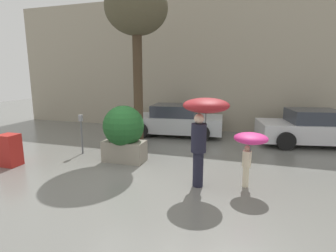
{
  "coord_description": "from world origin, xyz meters",
  "views": [
    {
      "loc": [
        2.88,
        -5.59,
        2.52
      ],
      "look_at": [
        0.63,
        1.6,
        1.05
      ],
      "focal_mm": 28.0,
      "sensor_mm": 36.0,
      "label": 1
    }
  ],
  "objects": [
    {
      "name": "ground_plane",
      "position": [
        0.0,
        0.0,
        0.0
      ],
      "size": [
        40.0,
        40.0,
        0.0
      ],
      "primitive_type": "plane",
      "color": "slate"
    },
    {
      "name": "person_adult",
      "position": [
        1.94,
        0.09,
        1.6
      ],
      "size": [
        1.02,
        1.02,
        2.03
      ],
      "rotation": [
        0.0,
        0.0,
        0.53
      ],
      "color": "#1E1E2D",
      "rests_on": "ground"
    },
    {
      "name": "parking_meter",
      "position": [
        -2.25,
        1.44,
        0.92
      ],
      "size": [
        0.14,
        0.14,
        1.27
      ],
      "color": "#595B60",
      "rests_on": "ground"
    },
    {
      "name": "street_tree",
      "position": [
        -0.81,
        2.74,
        4.53
      ],
      "size": [
        2.06,
        2.06,
        5.55
      ],
      "color": "#423323",
      "rests_on": "ground"
    },
    {
      "name": "planter_box",
      "position": [
        -0.58,
        1.15,
        0.9
      ],
      "size": [
        1.23,
        1.19,
        1.66
      ],
      "color": "gray",
      "rests_on": "ground"
    },
    {
      "name": "parked_car_near",
      "position": [
        -0.14,
        4.99,
        0.6
      ],
      "size": [
        4.14,
        2.26,
        1.29
      ],
      "rotation": [
        0.0,
        0.0,
        1.67
      ],
      "color": "#B7BCC1",
      "rests_on": "ground"
    },
    {
      "name": "parked_car_far",
      "position": [
        5.13,
        4.96,
        0.6
      ],
      "size": [
        4.03,
        2.47,
        1.29
      ],
      "rotation": [
        0.0,
        0.0,
        1.75
      ],
      "color": "silver",
      "rests_on": "ground"
    },
    {
      "name": "person_child",
      "position": [
        2.94,
        0.27,
        1.05
      ],
      "size": [
        0.73,
        0.73,
        1.28
      ],
      "rotation": [
        0.0,
        0.0,
        -0.83
      ],
      "color": "beige",
      "rests_on": "ground"
    },
    {
      "name": "newspaper_box",
      "position": [
        -3.47,
        -0.17,
        0.45
      ],
      "size": [
        0.5,
        0.44,
        0.9
      ],
      "color": "#B2231E",
      "rests_on": "ground"
    },
    {
      "name": "building_facade",
      "position": [
        0.0,
        6.5,
        3.0
      ],
      "size": [
        18.0,
        0.3,
        6.0
      ],
      "color": "#9E937F",
      "rests_on": "ground"
    }
  ]
}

